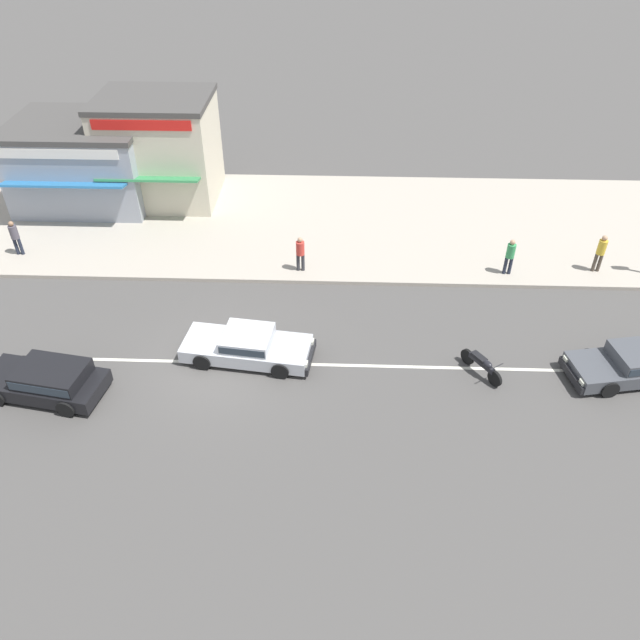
% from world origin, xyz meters
% --- Properties ---
extents(ground_plane, '(160.00, 160.00, 0.00)m').
position_xyz_m(ground_plane, '(0.00, 0.00, 0.00)').
color(ground_plane, '#4C4947').
extents(lane_centre_stripe, '(50.40, 0.14, 0.01)m').
position_xyz_m(lane_centre_stripe, '(0.00, 0.00, 0.00)').
color(lane_centre_stripe, silver).
rests_on(lane_centre_stripe, ground).
extents(kerb_strip, '(68.00, 10.00, 0.15)m').
position_xyz_m(kerb_strip, '(0.00, 9.89, 0.07)').
color(kerb_strip, '#ADA393').
rests_on(kerb_strip, ground).
extents(hatchback_black_0, '(4.20, 2.29, 1.10)m').
position_xyz_m(hatchback_black_0, '(-5.39, -1.69, 0.59)').
color(hatchback_black_0, black).
rests_on(hatchback_black_0, ground).
extents(sedan_dark_grey_1, '(4.86, 2.42, 1.06)m').
position_xyz_m(sedan_dark_grey_1, '(13.76, -0.16, 0.53)').
color(sedan_dark_grey_1, '#47494F').
rests_on(sedan_dark_grey_1, ground).
extents(sedan_silver_3, '(4.62, 2.23, 1.06)m').
position_xyz_m(sedan_silver_3, '(0.79, 0.29, 0.53)').
color(sedan_silver_3, '#B7BABF').
rests_on(sedan_silver_3, ground).
extents(motorcycle_0, '(1.14, 1.58, 0.80)m').
position_xyz_m(motorcycle_0, '(8.65, -0.27, 0.42)').
color(motorcycle_0, black).
rests_on(motorcycle_0, ground).
extents(pedestrian_near_clock, '(0.34, 0.34, 1.57)m').
position_xyz_m(pedestrian_near_clock, '(10.69, 5.73, 1.06)').
color(pedestrian_near_clock, '#232838').
rests_on(pedestrian_near_clock, kerb_strip).
extents(pedestrian_mid_kerb, '(0.34, 0.34, 1.53)m').
position_xyz_m(pedestrian_mid_kerb, '(2.26, 5.68, 1.04)').
color(pedestrian_mid_kerb, '#333338').
rests_on(pedestrian_mid_kerb, kerb_strip).
extents(pedestrian_by_shop, '(0.34, 0.34, 1.65)m').
position_xyz_m(pedestrian_by_shop, '(14.38, 6.07, 1.11)').
color(pedestrian_by_shop, '#4C4238').
rests_on(pedestrian_by_shop, kerb_strip).
extents(pedestrian_far_end, '(0.34, 0.34, 1.57)m').
position_xyz_m(pedestrian_far_end, '(-9.81, 6.52, 1.06)').
color(pedestrian_far_end, '#232838').
rests_on(pedestrian_far_end, kerb_strip).
extents(shopfront_corner_warung, '(6.28, 5.83, 3.87)m').
position_xyz_m(shopfront_corner_warung, '(-8.40, 11.86, 2.09)').
color(shopfront_corner_warung, '#999EA8').
rests_on(shopfront_corner_warung, kerb_strip).
extents(shopfront_far_kios, '(5.23, 5.11, 4.92)m').
position_xyz_m(shopfront_far_kios, '(-4.80, 12.23, 2.61)').
color(shopfront_far_kios, beige).
rests_on(shopfront_far_kios, kerb_strip).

